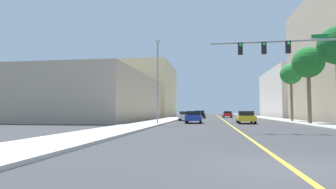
{
  "coord_description": "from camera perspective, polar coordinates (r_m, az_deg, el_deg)",
  "views": [
    {
      "loc": [
        -2.02,
        -7.48,
        1.45
      ],
      "look_at": [
        -6.69,
        22.77,
        3.28
      ],
      "focal_mm": 29.31,
      "sensor_mm": 36.0,
      "label": 1
    }
  ],
  "objects": [
    {
      "name": "building_right_far",
      "position": [
        71.61,
        25.27,
        0.18
      ],
      "size": [
        12.93,
        24.68,
        11.07
      ],
      "primitive_type": "cube",
      "color": "silver",
      "rests_on": "ground"
    },
    {
      "name": "car_red",
      "position": [
        62.1,
        12.23,
        -4.0
      ],
      "size": [
        1.97,
        4.14,
        1.36
      ],
      "rotation": [
        0.0,
        0.0,
        0.03
      ],
      "color": "red",
      "rests_on": "ground"
    },
    {
      "name": "sidewalk_right",
      "position": [
        50.66,
        21.12,
        -4.74
      ],
      "size": [
        3.62,
        168.0,
        0.15
      ],
      "primitive_type": "cube",
      "color": "#9E9B93",
      "rests_on": "ground"
    },
    {
      "name": "car_white",
      "position": [
        40.9,
        3.58,
        -4.44
      ],
      "size": [
        1.89,
        4.15,
        1.37
      ],
      "rotation": [
        0.0,
        0.0,
        3.18
      ],
      "color": "white",
      "rests_on": "ground"
    },
    {
      "name": "car_yellow",
      "position": [
        32.77,
        15.85,
        -4.55
      ],
      "size": [
        1.99,
        4.41,
        1.42
      ],
      "rotation": [
        0.0,
        0.0,
        -0.03
      ],
      "color": "gold",
      "rests_on": "ground"
    },
    {
      "name": "building_left_far",
      "position": [
        72.31,
        -5.51,
        0.76
      ],
      "size": [
        15.92,
        21.17,
        13.39
      ],
      "primitive_type": "cube",
      "color": "beige",
      "rests_on": "ground"
    },
    {
      "name": "street_lamp",
      "position": [
        28.73,
        -2.17,
        3.61
      ],
      "size": [
        0.56,
        0.28,
        8.77
      ],
      "color": "gray",
      "rests_on": "sidewalk_left"
    },
    {
      "name": "palm_far",
      "position": [
        39.56,
        24.2,
        3.8
      ],
      "size": [
        2.75,
        2.75,
        7.54
      ],
      "color": "brown",
      "rests_on": "sidewalk_right"
    },
    {
      "name": "car_blue",
      "position": [
        32.68,
        5.36,
        -4.64
      ],
      "size": [
        1.92,
        4.08,
        1.43
      ],
      "rotation": [
        0.0,
        0.0,
        0.02
      ],
      "color": "#1E389E",
      "rests_on": "ground"
    },
    {
      "name": "lane_marking_center",
      "position": [
        49.54,
        11.15,
        -5.02
      ],
      "size": [
        0.16,
        144.0,
        0.01
      ],
      "primitive_type": "cube",
      "color": "yellow",
      "rests_on": "ground"
    },
    {
      "name": "sidewalk_left",
      "position": [
        49.95,
        1.03,
        -4.99
      ],
      "size": [
        3.62,
        168.0,
        0.15
      ],
      "primitive_type": "cube",
      "color": "beige",
      "rests_on": "ground"
    },
    {
      "name": "palm_mid",
      "position": [
        33.37,
        27.12,
        5.8
      ],
      "size": [
        3.32,
        3.32,
        8.19
      ],
      "color": "brown",
      "rests_on": "sidewalk_right"
    },
    {
      "name": "building_left_near",
      "position": [
        44.8,
        -16.04,
        -0.64
      ],
      "size": [
        17.89,
        25.91,
        7.04
      ],
      "primitive_type": "cube",
      "color": "tan",
      "rests_on": "ground"
    },
    {
      "name": "car_black",
      "position": [
        53.97,
        6.68,
        -4.11
      ],
      "size": [
        2.04,
        4.12,
        1.51
      ],
      "rotation": [
        0.0,
        0.0,
        -0.03
      ],
      "color": "black",
      "rests_on": "ground"
    },
    {
      "name": "ground",
      "position": [
        49.54,
        11.15,
        -5.03
      ],
      "size": [
        192.0,
        192.0,
        0.0
      ],
      "primitive_type": "plane",
      "color": "#38383A"
    },
    {
      "name": "traffic_signal_mast",
      "position": [
        21.22,
        26.03,
        6.76
      ],
      "size": [
        9.39,
        0.36,
        6.58
      ],
      "color": "gray",
      "rests_on": "sidewalk_right"
    }
  ]
}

